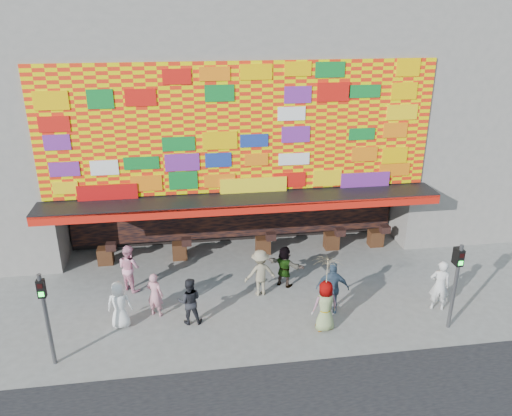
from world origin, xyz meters
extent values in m
plane|color=slate|center=(0.00, 0.00, 0.00)|extent=(90.00, 90.00, 0.00)
cube|color=gray|center=(0.00, 8.00, 6.50)|extent=(15.00, 8.00, 7.00)
cube|color=black|center=(0.00, 9.00, 1.50)|extent=(15.00, 6.00, 3.00)
cube|color=gray|center=(-7.30, 5.00, 1.50)|extent=(0.40, 2.00, 3.00)
cube|color=gray|center=(7.30, 5.00, 1.50)|extent=(0.40, 2.00, 3.00)
cube|color=black|center=(0.00, 3.40, 3.00)|extent=(15.20, 1.60, 0.12)
cube|color=red|center=(0.00, 2.62, 2.85)|extent=(15.20, 0.04, 0.35)
cube|color=#EBDA00|center=(0.00, 3.96, 5.55)|extent=(14.80, 0.08, 4.90)
cube|color=black|center=(0.00, 5.85, 1.55)|extent=(14.00, 0.25, 2.50)
cube|color=gray|center=(13.00, 8.00, 6.00)|extent=(11.00, 8.00, 12.00)
cylinder|color=#59595B|center=(-6.20, -1.50, 1.50)|extent=(0.12, 0.12, 3.00)
cube|color=black|center=(-6.20, -1.50, 2.55)|extent=(0.22, 0.18, 0.55)
cube|color=black|center=(-6.20, -1.59, 2.68)|extent=(0.14, 0.02, 0.14)
cube|color=#19E533|center=(-6.20, -1.59, 2.42)|extent=(0.14, 0.02, 0.14)
cylinder|color=#59595B|center=(6.20, -1.50, 1.50)|extent=(0.12, 0.12, 3.00)
cube|color=black|center=(6.20, -1.50, 2.55)|extent=(0.22, 0.18, 0.55)
cube|color=black|center=(6.20, -1.59, 2.68)|extent=(0.14, 0.02, 0.14)
cube|color=#19E533|center=(6.20, -1.59, 2.42)|extent=(0.14, 0.02, 0.14)
imported|color=silver|center=(-4.43, 0.10, 0.82)|extent=(0.83, 0.56, 1.64)
imported|color=#C8818F|center=(-3.32, 0.58, 0.80)|extent=(0.69, 0.59, 1.60)
imported|color=black|center=(-2.18, -0.01, 0.82)|extent=(0.84, 0.67, 1.64)
imported|color=gray|center=(0.38, 1.38, 0.88)|extent=(1.23, 0.82, 1.77)
imported|color=#394E64|center=(2.63, -0.10, 0.95)|extent=(1.19, 0.73, 1.90)
imported|color=gray|center=(1.37, 1.87, 0.80)|extent=(1.46, 1.27, 1.60)
imported|color=gray|center=(2.12, -1.02, 0.88)|extent=(0.92, 0.67, 1.75)
imported|color=silver|center=(6.32, -0.44, 0.93)|extent=(0.78, 0.62, 1.86)
imported|color=pink|center=(-4.32, 2.44, 0.89)|extent=(1.09, 1.09, 1.78)
imported|color=#FCE59F|center=(2.12, -1.02, 2.15)|extent=(1.07, 1.09, 0.91)
cylinder|color=#4C3326|center=(2.12, -1.02, 1.25)|extent=(0.02, 0.02, 1.00)
camera|label=1|loc=(-2.04, -14.15, 9.82)|focal=35.00mm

